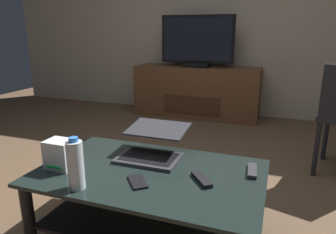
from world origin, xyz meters
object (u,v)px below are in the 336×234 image
object	(u,v)px
television	(197,42)
tv_remote	(252,171)
media_cabinet	(196,92)
cell_phone	(138,182)
water_bottle_near	(76,165)
router_box	(61,154)
soundbar_remote	(201,179)
coffee_table	(150,192)
laptop	(153,146)

from	to	relation	value
television	tv_remote	xyz separation A→B (m)	(0.91, -2.29, -0.55)
television	tv_remote	world-z (taller)	television
media_cabinet	cell_phone	size ratio (longest dim) A/B	11.29
water_bottle_near	media_cabinet	bearing A→B (deg)	93.47
router_box	soundbar_remote	size ratio (longest dim) A/B	0.95
media_cabinet	soundbar_remote	world-z (taller)	media_cabinet
coffee_table	router_box	xyz separation A→B (m)	(-0.45, -0.12, 0.19)
laptop	tv_remote	bearing A→B (deg)	-2.69
laptop	media_cabinet	bearing A→B (deg)	98.62
laptop	router_box	bearing A→B (deg)	-141.66
coffee_table	television	world-z (taller)	television
coffee_table	media_cabinet	bearing A→B (deg)	99.38
coffee_table	cell_phone	distance (m)	0.18
media_cabinet	router_box	xyz separation A→B (m)	(-0.05, -2.60, 0.14)
tv_remote	soundbar_remote	distance (m)	0.29
cell_phone	tv_remote	xyz separation A→B (m)	(0.50, 0.30, 0.01)
cell_phone	tv_remote	size ratio (longest dim) A/B	0.88
coffee_table	cell_phone	world-z (taller)	cell_phone
router_box	tv_remote	world-z (taller)	router_box
media_cabinet	coffee_table	bearing A→B (deg)	-80.62
media_cabinet	router_box	distance (m)	2.60
media_cabinet	television	xyz separation A→B (m)	(0.00, -0.02, 0.62)
television	tv_remote	bearing A→B (deg)	-68.39
media_cabinet	cell_phone	xyz separation A→B (m)	(0.40, -2.61, 0.07)
television	cell_phone	size ratio (longest dim) A/B	6.53
television	soundbar_remote	size ratio (longest dim) A/B	5.72
television	router_box	distance (m)	2.62
media_cabinet	water_bottle_near	xyz separation A→B (m)	(0.17, -2.75, 0.18)
television	laptop	world-z (taller)	television
water_bottle_near	tv_remote	world-z (taller)	water_bottle_near
laptop	cell_phone	world-z (taller)	laptop
television	router_box	world-z (taller)	television
router_box	water_bottle_near	size ratio (longest dim) A/B	0.62
router_box	coffee_table	bearing A→B (deg)	14.93
laptop	soundbar_remote	xyz separation A→B (m)	(0.34, -0.21, -0.05)
router_box	tv_remote	xyz separation A→B (m)	(0.95, 0.28, -0.07)
laptop	tv_remote	size ratio (longest dim) A/B	2.41
router_box	soundbar_remote	world-z (taller)	router_box
media_cabinet	water_bottle_near	world-z (taller)	media_cabinet
soundbar_remote	water_bottle_near	bearing A→B (deg)	168.06
television	soundbar_remote	distance (m)	2.62
router_box	cell_phone	size ratio (longest dim) A/B	1.09
router_box	soundbar_remote	bearing A→B (deg)	8.04
media_cabinet	television	world-z (taller)	television
tv_remote	soundbar_remote	world-z (taller)	same
water_bottle_near	tv_remote	bearing A→B (deg)	30.79
media_cabinet	cell_phone	distance (m)	2.64
television	laptop	bearing A→B (deg)	-81.30
router_box	tv_remote	size ratio (longest dim) A/B	0.95
television	tv_remote	distance (m)	2.52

